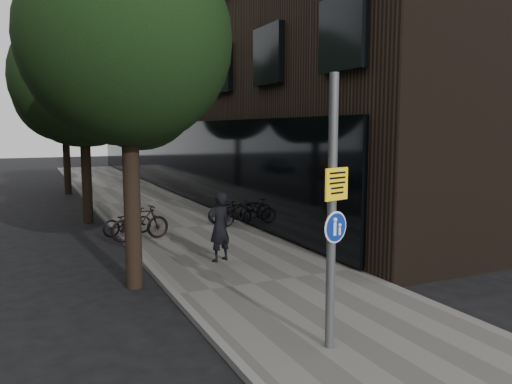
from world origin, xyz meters
TOP-DOWN VIEW (x-y plane):
  - ground at (0.00, 0.00)m, footprint 120.00×120.00m
  - sidewalk at (0.25, 10.00)m, footprint 4.50×60.00m
  - curb_edge at (-2.00, 10.00)m, footprint 0.15×60.00m
  - building_right_dark_brick at (8.50, 22.00)m, footprint 12.00×40.00m
  - street_tree_near at (-2.53, 4.64)m, footprint 4.40×4.40m
  - street_tree_mid at (-2.53, 13.14)m, footprint 5.00×5.00m
  - street_tree_far at (-2.53, 22.14)m, footprint 5.00×5.00m
  - signpost at (-0.53, -0.09)m, footprint 0.47×0.16m
  - pedestrian at (-0.26, 5.37)m, footprint 0.75×0.62m
  - parked_bike_facade_near at (2.00, 10.09)m, footprint 1.82×0.68m
  - parked_bike_facade_far at (2.00, 9.48)m, footprint 1.54×0.62m
  - parked_bike_curb_near at (-1.80, 9.55)m, footprint 1.74×1.01m
  - parked_bike_curb_far at (-1.58, 8.63)m, footprint 1.85×0.77m

SIDE VIEW (x-z plane):
  - ground at x=0.00m, z-range 0.00..0.00m
  - sidewalk at x=0.25m, z-range 0.00..0.12m
  - curb_edge at x=-2.00m, z-range 0.00..0.13m
  - parked_bike_curb_near at x=-1.80m, z-range 0.12..0.99m
  - parked_bike_facade_far at x=2.00m, z-range 0.12..1.02m
  - parked_bike_facade_near at x=2.00m, z-range 0.12..1.07m
  - parked_bike_curb_far at x=-1.58m, z-range 0.12..1.20m
  - pedestrian at x=-0.26m, z-range 0.12..1.88m
  - signpost at x=-0.53m, z-range 0.14..4.31m
  - street_tree_near at x=-2.53m, z-range 1.36..8.86m
  - street_tree_mid at x=-2.53m, z-range 1.21..9.01m
  - street_tree_far at x=-2.53m, z-range 1.21..9.01m
  - building_right_dark_brick at x=8.50m, z-range 0.00..18.00m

